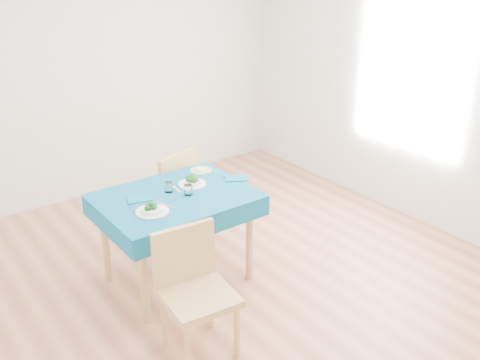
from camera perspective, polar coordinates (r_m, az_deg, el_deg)
room_shell at (r=3.94m, az=0.00°, el=6.65°), size 4.02×4.52×2.73m
table at (r=4.28m, az=-6.68°, el=-6.22°), size 1.14×0.87×0.76m
chair_near at (r=3.46m, az=-4.49°, el=-10.72°), size 0.48×0.52×1.09m
chair_far at (r=4.91m, az=-8.33°, el=0.11°), size 0.58×0.60×1.12m
bowl_near at (r=3.85m, az=-9.36°, el=-2.96°), size 0.24×0.24×0.07m
bowl_far at (r=4.26m, az=-5.14°, el=-0.10°), size 0.22×0.22×0.07m
fork_near at (r=3.85m, az=-10.49°, el=-3.64°), size 0.02×0.16×0.00m
knife_near at (r=3.97m, az=-8.00°, el=-2.63°), size 0.07×0.19×0.00m
fork_far at (r=4.22m, az=-6.84°, el=-0.89°), size 0.05×0.17×0.00m
knife_far at (r=4.40m, az=-1.53°, el=0.33°), size 0.07×0.19×0.00m
napkin_near at (r=4.08m, az=-10.73°, el=-2.01°), size 0.21×0.17×0.01m
napkin_far at (r=4.37m, az=-0.38°, el=0.20°), size 0.23×0.20×0.01m
tumbler_center at (r=4.15m, az=-7.60°, el=-0.77°), size 0.06×0.06×0.08m
tumbler_side at (r=4.09m, az=-5.54°, el=-1.06°), size 0.06×0.06×0.08m
side_plate at (r=4.53m, az=-4.18°, el=1.02°), size 0.19×0.19×0.01m
bread_slice at (r=4.53m, az=-4.19°, el=1.16°), size 0.12×0.12×0.01m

